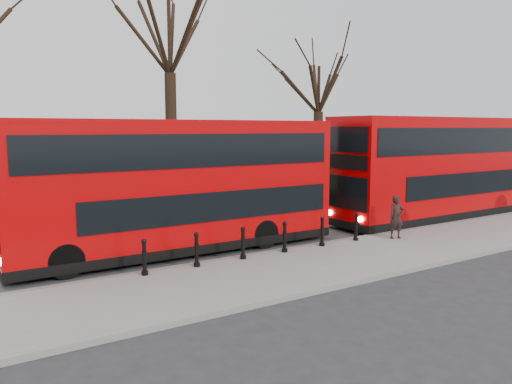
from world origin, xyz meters
TOP-DOWN VIEW (x-y plane):
  - ground at (0.00, 0.00)m, footprint 120.00×120.00m
  - pavement at (0.00, -3.00)m, footprint 60.00×4.00m
  - kerb at (0.00, -1.00)m, footprint 60.00×0.25m
  - grass_verge at (0.00, 15.00)m, footprint 60.00×18.00m
  - hedge at (0.00, 6.80)m, footprint 60.00×0.90m
  - yellow_line_outer at (0.00, -0.70)m, footprint 60.00×0.10m
  - yellow_line_inner at (0.00, -0.50)m, footprint 60.00×0.10m
  - tree_mid at (2.00, 10.00)m, footprint 8.34×8.34m
  - tree_right at (12.00, 10.00)m, footprint 6.23×6.23m
  - bollard_row at (0.37, -1.35)m, footprint 8.38×0.15m
  - bus_lead at (-1.55, 1.16)m, footprint 11.52×2.64m
  - bus_rear at (11.59, 0.44)m, footprint 12.05×2.77m
  - pedestrian at (6.00, -1.93)m, footprint 0.69×0.55m

SIDE VIEW (x-z plane):
  - ground at x=0.00m, z-range 0.00..0.00m
  - yellow_line_outer at x=0.00m, z-range 0.00..0.01m
  - yellow_line_inner at x=0.00m, z-range 0.00..0.01m
  - grass_verge at x=0.00m, z-range 0.00..0.06m
  - pavement at x=0.00m, z-range 0.00..0.15m
  - kerb at x=0.00m, z-range -0.01..0.15m
  - hedge at x=0.00m, z-range 0.00..0.80m
  - bollard_row at x=0.37m, z-range 0.15..1.15m
  - pedestrian at x=6.00m, z-range 0.15..1.79m
  - bus_lead at x=-1.55m, z-range 0.02..4.60m
  - bus_rear at x=11.59m, z-range 0.02..4.81m
  - tree_right at x=12.00m, z-range 2.20..11.93m
  - tree_mid at x=2.00m, z-range 2.96..15.99m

